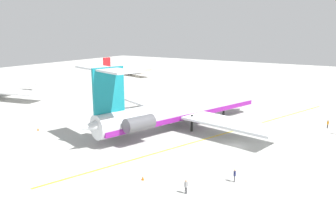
{
  "coord_description": "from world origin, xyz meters",
  "views": [
    {
      "loc": [
        -53.37,
        -19.61,
        19.61
      ],
      "look_at": [
        5.61,
        17.6,
        3.17
      ],
      "focal_mm": 36.44,
      "sensor_mm": 36.0,
      "label": 1
    }
  ],
  "objects_px": {
    "airliner_mid_right": "(130,69)",
    "ground_crew_portside": "(328,123)",
    "ground_crew_starboard": "(186,185)",
    "safety_cone_tail": "(204,97)",
    "ground_crew_near_tail": "(235,174)",
    "main_jetliner": "(180,110)",
    "safety_cone_wingtip": "(38,129)",
    "safety_cone_nose": "(143,178)"
  },
  "relations": [
    {
      "from": "main_jetliner",
      "to": "safety_cone_nose",
      "type": "distance_m",
      "value": 25.69
    },
    {
      "from": "ground_crew_starboard",
      "to": "safety_cone_wingtip",
      "type": "height_order",
      "value": "ground_crew_starboard"
    },
    {
      "from": "ground_crew_near_tail",
      "to": "main_jetliner",
      "type": "bearing_deg",
      "value": 115.23
    },
    {
      "from": "ground_crew_starboard",
      "to": "safety_cone_nose",
      "type": "height_order",
      "value": "ground_crew_starboard"
    },
    {
      "from": "ground_crew_portside",
      "to": "safety_cone_nose",
      "type": "distance_m",
      "value": 43.09
    },
    {
      "from": "ground_crew_starboard",
      "to": "safety_cone_tail",
      "type": "distance_m",
      "value": 59.04
    },
    {
      "from": "airliner_mid_right",
      "to": "ground_crew_portside",
      "type": "height_order",
      "value": "airliner_mid_right"
    },
    {
      "from": "main_jetliner",
      "to": "ground_crew_near_tail",
      "type": "xyz_separation_m",
      "value": [
        -18.11,
        -18.9,
        -2.54
      ]
    },
    {
      "from": "main_jetliner",
      "to": "safety_cone_wingtip",
      "type": "height_order",
      "value": "main_jetliner"
    },
    {
      "from": "ground_crew_portside",
      "to": "airliner_mid_right",
      "type": "bearing_deg",
      "value": 95.58
    },
    {
      "from": "ground_crew_near_tail",
      "to": "ground_crew_starboard",
      "type": "bearing_deg",
      "value": -142.26
    },
    {
      "from": "main_jetliner",
      "to": "safety_cone_wingtip",
      "type": "bearing_deg",
      "value": 143.16
    },
    {
      "from": "ground_crew_portside",
      "to": "safety_cone_wingtip",
      "type": "xyz_separation_m",
      "value": [
        -32.26,
        48.24,
        -0.79
      ]
    },
    {
      "from": "main_jetliner",
      "to": "safety_cone_wingtip",
      "type": "xyz_separation_m",
      "value": [
        -16.82,
        22.66,
        -3.4
      ]
    },
    {
      "from": "airliner_mid_right",
      "to": "safety_cone_nose",
      "type": "relative_size",
      "value": 49.12
    },
    {
      "from": "ground_crew_near_tail",
      "to": "safety_cone_wingtip",
      "type": "distance_m",
      "value": 41.59
    },
    {
      "from": "main_jetliner",
      "to": "ground_crew_starboard",
      "type": "distance_m",
      "value": 28.77
    },
    {
      "from": "airliner_mid_right",
      "to": "ground_crew_starboard",
      "type": "xyz_separation_m",
      "value": [
        -83.58,
        -75.01,
        -1.24
      ]
    },
    {
      "from": "safety_cone_nose",
      "to": "ground_crew_portside",
      "type": "bearing_deg",
      "value": -23.54
    },
    {
      "from": "safety_cone_tail",
      "to": "main_jetliner",
      "type": "bearing_deg",
      "value": -162.69
    },
    {
      "from": "ground_crew_near_tail",
      "to": "safety_cone_tail",
      "type": "relative_size",
      "value": 3.25
    },
    {
      "from": "main_jetliner",
      "to": "ground_crew_starboard",
      "type": "bearing_deg",
      "value": -131.62
    },
    {
      "from": "ground_crew_near_tail",
      "to": "ground_crew_portside",
      "type": "bearing_deg",
      "value": 57.75
    },
    {
      "from": "main_jetliner",
      "to": "ground_crew_near_tail",
      "type": "distance_m",
      "value": 26.3
    },
    {
      "from": "safety_cone_wingtip",
      "to": "safety_cone_tail",
      "type": "relative_size",
      "value": 1.0
    },
    {
      "from": "ground_crew_near_tail",
      "to": "safety_cone_wingtip",
      "type": "bearing_deg",
      "value": 157.23
    },
    {
      "from": "main_jetliner",
      "to": "ground_crew_starboard",
      "type": "height_order",
      "value": "main_jetliner"
    },
    {
      "from": "ground_crew_starboard",
      "to": "safety_cone_nose",
      "type": "bearing_deg",
      "value": 36.86
    },
    {
      "from": "airliner_mid_right",
      "to": "ground_crew_portside",
      "type": "distance_m",
      "value": 96.05
    },
    {
      "from": "ground_crew_portside",
      "to": "main_jetliner",
      "type": "bearing_deg",
      "value": 153.83
    },
    {
      "from": "safety_cone_tail",
      "to": "safety_cone_nose",
      "type": "bearing_deg",
      "value": -161.85
    },
    {
      "from": "airliner_mid_right",
      "to": "safety_cone_nose",
      "type": "bearing_deg",
      "value": -125.76
    },
    {
      "from": "safety_cone_tail",
      "to": "ground_crew_starboard",
      "type": "bearing_deg",
      "value": -155.71
    },
    {
      "from": "ground_crew_portside",
      "to": "safety_cone_tail",
      "type": "bearing_deg",
      "value": 100.74
    },
    {
      "from": "ground_crew_portside",
      "to": "safety_cone_tail",
      "type": "distance_m",
      "value": 37.47
    },
    {
      "from": "ground_crew_portside",
      "to": "safety_cone_tail",
      "type": "xyz_separation_m",
      "value": [
        14.01,
        34.75,
        -0.79
      ]
    },
    {
      "from": "ground_crew_near_tail",
      "to": "ground_crew_portside",
      "type": "height_order",
      "value": "ground_crew_near_tail"
    },
    {
      "from": "ground_crew_near_tail",
      "to": "safety_cone_wingtip",
      "type": "relative_size",
      "value": 3.25
    },
    {
      "from": "ground_crew_near_tail",
      "to": "safety_cone_nose",
      "type": "relative_size",
      "value": 3.25
    },
    {
      "from": "ground_crew_portside",
      "to": "safety_cone_tail",
      "type": "relative_size",
      "value": 3.06
    },
    {
      "from": "airliner_mid_right",
      "to": "safety_cone_wingtip",
      "type": "xyz_separation_m",
      "value": [
        -76.05,
        -37.24,
        -2.13
      ]
    },
    {
      "from": "ground_crew_near_tail",
      "to": "safety_cone_wingtip",
      "type": "xyz_separation_m",
      "value": [
        1.29,
        41.56,
        -0.86
      ]
    }
  ]
}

